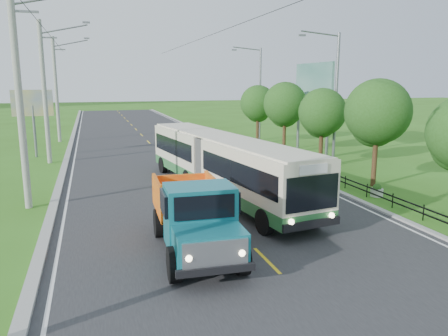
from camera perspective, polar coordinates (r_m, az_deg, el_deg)
name	(u,v)px	position (r m, az deg, el deg)	size (l,w,h in m)	color
ground	(267,261)	(14.80, 5.60, -11.97)	(240.00, 240.00, 0.00)	#346818
road	(166,159)	(33.47, -7.63, 1.15)	(14.00, 120.00, 0.02)	#28282B
curb_left	(65,163)	(33.08, -20.02, 0.56)	(0.40, 120.00, 0.15)	#9E9E99
curb_right	(254,154)	(35.31, 3.89, 1.81)	(0.30, 120.00, 0.10)	#9E9E99
edge_line_left	(73,164)	(33.07, -19.06, 0.52)	(0.12, 120.00, 0.00)	silver
edge_line_right	(248,155)	(35.14, 3.13, 1.73)	(0.12, 120.00, 0.00)	silver
centre_dash	(267,260)	(14.79, 5.60, -11.89)	(0.12, 2.20, 0.00)	yellow
railing_right	(297,164)	(30.19, 9.47, 0.55)	(0.04, 40.00, 0.60)	black
pole_near	(20,98)	(21.74, -25.09, 8.29)	(3.51, 0.32, 10.00)	gray
pole_mid	(45,92)	(33.66, -22.34, 9.18)	(3.51, 0.32, 10.00)	gray
pole_far	(57,89)	(45.63, -21.03, 9.60)	(3.51, 0.32, 10.00)	gray
tree_third	(377,115)	(25.70, 19.34, 6.53)	(3.60, 3.62, 6.00)	#382314
tree_fourth	(322,115)	(30.76, 12.67, 6.81)	(3.24, 3.31, 5.40)	#382314
tree_fifth	(285,106)	(36.07, 7.95, 8.01)	(3.48, 3.52, 5.80)	#382314
tree_back	(258,105)	(41.59, 4.44, 8.22)	(3.30, 3.36, 5.50)	#382314
streetlight_mid	(334,95)	(30.97, 14.19, 9.21)	(3.02, 0.20, 9.07)	slate
streetlight_far	(259,91)	(43.56, 4.54, 10.00)	(3.02, 0.20, 9.07)	slate
planter_near	(377,191)	(23.82, 19.34, -2.84)	(0.64, 0.64, 0.67)	silver
planter_mid	(305,163)	(30.46, 10.48, 0.59)	(0.64, 0.64, 0.67)	silver
planter_far	(261,147)	(37.63, 4.88, 2.75)	(0.64, 0.64, 0.67)	silver
billboard_left	(33,107)	(36.82, -23.73, 7.27)	(3.00, 0.20, 5.20)	slate
billboard_right	(313,87)	(36.99, 11.60, 10.28)	(0.24, 6.00, 7.30)	slate
bus	(222,160)	(22.59, -0.30, 1.00)	(4.71, 15.71, 3.00)	#2B6C35
dump_truck	(195,212)	(15.00, -3.84, -5.71)	(2.62, 6.20, 2.57)	#136A76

